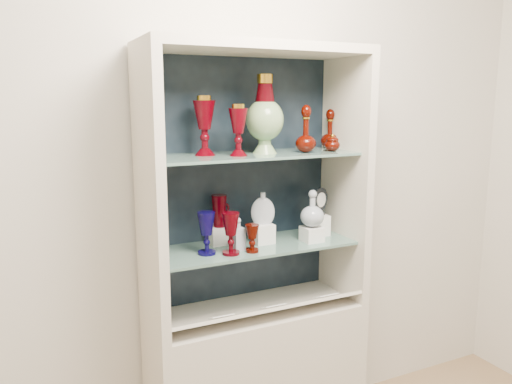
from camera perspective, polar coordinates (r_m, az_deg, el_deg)
name	(u,v)px	position (r m, az deg, el deg)	size (l,w,h in m)	color
wall_back	(236,164)	(2.41, -2.26, 3.20)	(3.50, 0.02, 2.80)	beige
cabinet_base	(256,381)	(2.56, 0.00, -20.79)	(1.00, 0.40, 0.75)	beige
cabinet_back_panel	(239,180)	(2.39, -1.96, 1.34)	(0.98, 0.02, 1.15)	black
cabinet_side_left	(149,195)	(2.07, -12.11, -0.36)	(0.04, 0.40, 1.15)	beige
cabinet_side_right	(345,179)	(2.47, 10.12, 1.45)	(0.04, 0.40, 1.15)	beige
cabinet_top_cap	(256,48)	(2.20, 0.00, 16.08)	(1.00, 0.40, 0.04)	beige
shelf_lower	(254,246)	(2.31, -0.22, -6.19)	(0.92, 0.34, 0.01)	slate
shelf_upper	(254,155)	(2.22, -0.22, 4.25)	(0.92, 0.34, 0.01)	slate
label_ledge	(267,310)	(2.29, 1.22, -13.38)	(0.92, 0.18, 0.01)	beige
label_card_0	(273,306)	(2.30, 1.98, -12.89)	(0.10, 0.07, 0.00)	white
label_card_1	(221,316)	(2.20, -4.02, -13.99)	(0.10, 0.07, 0.00)	white
label_card_2	(326,296)	(2.43, 7.95, -11.65)	(0.10, 0.07, 0.00)	white
pedestal_lamp_left	(204,126)	(2.16, -5.91, 7.55)	(0.10, 0.10, 0.25)	#480007
pedestal_lamp_right	(238,130)	(2.13, -2.04, 7.09)	(0.08, 0.08, 0.22)	#480007
enamel_urn	(265,114)	(2.22, 1.02, 8.87)	(0.17, 0.17, 0.35)	#0B492B
ruby_decanter_a	(306,126)	(2.27, 5.73, 7.52)	(0.09, 0.09, 0.24)	#460A01
ruby_decanter_b	(330,128)	(2.48, 8.45, 7.29)	(0.09, 0.09, 0.20)	#460A01
lidded_bowl	(332,142)	(2.35, 8.70, 5.63)	(0.07, 0.07, 0.08)	#460A01
cobalt_goblet	(207,233)	(2.15, -5.68, -4.71)	(0.08, 0.08, 0.19)	#0A053D
ruby_goblet_tall	(231,234)	(2.14, -2.90, -4.78)	(0.08, 0.08, 0.18)	#480007
ruby_goblet_small	(252,238)	(2.18, -0.44, -5.33)	(0.06, 0.06, 0.12)	#460A01
riser_ruby_pitcher	(220,235)	(2.32, -4.18, -4.92)	(0.10, 0.10, 0.08)	silver
ruby_pitcher	(219,211)	(2.29, -4.22, -2.17)	(0.11, 0.07, 0.15)	#480007
clear_square_bottle	(238,234)	(2.21, -2.06, -4.80)	(0.05, 0.05, 0.15)	#919BA7
riser_flat_flask	(263,233)	(2.32, 0.78, -4.75)	(0.09, 0.09, 0.09)	silver
flat_flask	(263,208)	(2.29, 0.79, -1.81)	(0.11, 0.04, 0.15)	#B0B9C5
riser_clear_round_decanter	(312,234)	(2.36, 6.40, -4.79)	(0.09, 0.09, 0.07)	silver
clear_round_decanter	(312,209)	(2.34, 6.46, -1.99)	(0.11, 0.11, 0.17)	#919BA7
riser_cameo_medallion	(319,225)	(2.47, 7.26, -3.77)	(0.08, 0.08, 0.10)	silver
cameo_medallion	(320,201)	(2.45, 7.33, -1.03)	(0.12, 0.04, 0.14)	black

